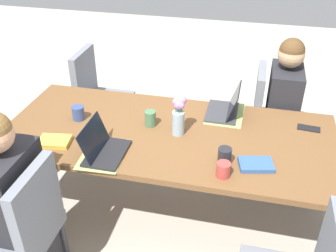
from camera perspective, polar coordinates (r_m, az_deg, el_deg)
name	(u,v)px	position (r m, az deg, el deg)	size (l,w,h in m)	color
ground_plane	(168,211)	(3.09, 0.00, -12.35)	(10.00, 10.00, 0.00)	#B2A899
dining_table	(168,141)	(2.67, 0.00, -2.16)	(2.23, 0.99, 0.73)	brown
chair_near_left_near	(270,115)	(3.39, 14.76, 1.54)	(0.44, 0.44, 0.90)	slate
person_near_left_near	(280,117)	(3.33, 16.09, 1.27)	(0.36, 0.40, 1.19)	#2D2D33
chair_far_left_mid	(23,225)	(2.44, -20.39, -13.48)	(0.44, 0.44, 0.90)	slate
person_far_left_mid	(16,212)	(2.49, -21.29, -11.70)	(0.36, 0.40, 1.19)	#2D2D33
chair_near_left_far	(98,93)	(3.68, -10.25, 4.73)	(0.44, 0.44, 0.90)	slate
flower_vase	(179,113)	(2.54, 1.59, 1.85)	(0.09, 0.09, 0.28)	#8EA8B7
placemat_near_left_near	(225,114)	(2.87, 8.33, 1.80)	(0.36, 0.26, 0.00)	#9EBC66
placemat_far_left_mid	(104,154)	(2.45, -9.39, -4.06)	(0.36, 0.26, 0.00)	#9EBC66
laptop_near_left_near	(226,109)	(2.85, 8.41, 2.53)	(0.22, 0.32, 0.21)	#38383D
laptop_far_left_mid	(103,148)	(2.43, -9.50, -3.25)	(0.22, 0.32, 0.21)	black
coffee_mug_near_left	(225,156)	(2.34, 8.27, -4.39)	(0.08, 0.08, 0.11)	#232328
coffee_mug_near_right	(223,170)	(2.25, 8.09, -6.33)	(0.08, 0.08, 0.09)	#AD3D38
coffee_mug_centre_left	(78,113)	(2.82, -12.98, 1.87)	(0.09, 0.09, 0.10)	#33477A
coffee_mug_centre_right	(150,118)	(2.68, -2.60, 1.11)	(0.08, 0.08, 0.11)	#47704C
book_red_cover	(256,164)	(2.38, 12.74, -5.50)	(0.20, 0.14, 0.03)	#335693
book_blue_cover	(55,141)	(2.61, -16.26, -2.18)	(0.20, 0.14, 0.03)	gold
phone_black	(309,128)	(2.83, 19.89, -0.32)	(0.15, 0.07, 0.01)	black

